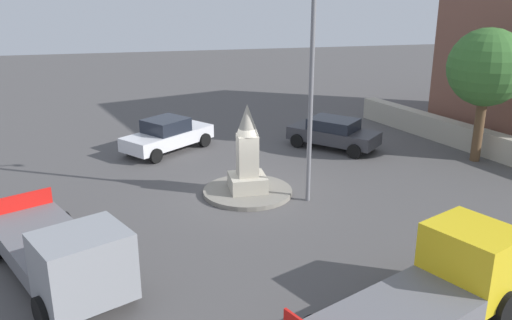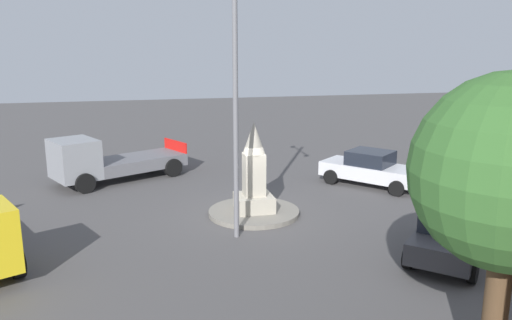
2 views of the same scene
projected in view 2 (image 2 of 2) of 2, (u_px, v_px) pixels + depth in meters
ground_plane at (254, 214)px, 18.37m from camera, size 80.00×80.00×0.00m
traffic_island at (254, 212)px, 18.35m from camera, size 3.28×3.28×0.17m
monument at (254, 175)px, 18.04m from camera, size 1.30×1.30×3.21m
streetlamp at (235, 77)px, 15.12m from camera, size 2.81×0.28×8.54m
car_white_far_side at (371, 168)px, 21.97m from camera, size 4.38×4.04×1.52m
car_dark_grey_waiting at (452, 232)px, 14.59m from camera, size 4.06×4.06×1.40m
truck_grey_parked_right at (105, 161)px, 22.40m from camera, size 4.45×6.11×2.09m
tree_near_wall at (511, 174)px, 8.04m from camera, size 3.22×3.22×5.65m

